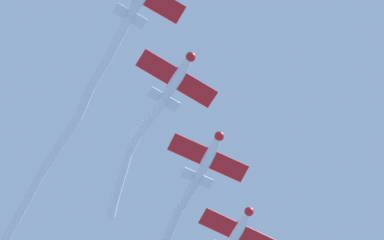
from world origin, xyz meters
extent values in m
cube|color=white|center=(3.53, -6.14, 78.23)|extent=(2.51, 3.05, 0.12)
cube|color=red|center=(3.44, -6.09, 78.79)|extent=(1.07, 0.79, 1.49)
cylinder|color=white|center=(5.39, -7.49, 78.26)|extent=(3.61, 2.89, 1.26)
cylinder|color=white|center=(8.33, -9.55, 78.47)|extent=(3.32, 2.58, 0.87)
cylinder|color=white|center=(10.96, -11.54, 78.56)|extent=(3.00, 2.70, 0.99)
cylinder|color=white|center=(13.63, -13.50, 78.91)|extent=(3.51, 2.55, 1.46)
cylinder|color=white|center=(16.60, -15.31, 79.30)|extent=(3.48, 2.49, 1.07)
cylinder|color=white|center=(19.49, -17.20, 79.55)|extent=(3.34, 2.68, 1.16)
cylinder|color=white|center=(22.14, -19.10, 79.76)|extent=(3.04, 2.46, 0.99)
cylinder|color=white|center=(24.86, -21.01, 80.01)|extent=(3.49, 2.72, 1.23)
sphere|color=white|center=(3.88, -6.38, 78.07)|extent=(0.83, 0.83, 0.83)
sphere|color=white|center=(6.90, -8.61, 78.45)|extent=(0.83, 0.83, 0.83)
sphere|color=white|center=(9.76, -10.50, 78.49)|extent=(0.83, 0.83, 0.83)
sphere|color=white|center=(12.17, -12.57, 78.63)|extent=(0.83, 0.83, 0.83)
sphere|color=white|center=(15.10, -14.42, 79.19)|extent=(0.83, 0.83, 0.83)
sphere|color=white|center=(18.10, -16.20, 79.41)|extent=(0.83, 0.83, 0.83)
sphere|color=white|center=(20.88, -18.21, 79.69)|extent=(0.83, 0.83, 0.83)
sphere|color=white|center=(23.40, -19.99, 79.84)|extent=(0.83, 0.83, 0.83)
ellipsoid|color=white|center=(2.44, -13.18, 78.38)|extent=(5.02, 3.77, 1.08)
sphere|color=red|center=(0.32, -11.82, 78.38)|extent=(1.27, 1.27, 0.92)
ellipsoid|color=#1E2D4C|center=(1.88, -12.82, 78.79)|extent=(1.50, 1.32, 0.58)
cube|color=red|center=(2.29, -13.08, 78.24)|extent=(5.68, 7.42, 0.14)
cube|color=white|center=(4.30, -14.38, 78.48)|extent=(2.47, 3.06, 0.12)
cube|color=red|center=(4.21, -14.33, 79.04)|extent=(1.09, 0.77, 1.49)
cylinder|color=white|center=(5.49, -15.09, 78.51)|extent=(2.32, 1.78, 1.40)
cylinder|color=white|center=(7.24, -16.07, 78.87)|extent=(2.46, 1.85, 1.36)
cylinder|color=white|center=(8.95, -17.19, 78.96)|extent=(2.26, 1.98, 1.16)
cylinder|color=white|center=(10.42, -18.56, 79.04)|extent=(2.25, 2.16, 1.42)
cylinder|color=white|center=(11.93, -20.26, 79.31)|extent=(2.49, 2.51, 1.22)
cylinder|color=white|center=(13.55, -22.12, 79.47)|extent=(2.36, 2.47, 1.13)
sphere|color=white|center=(4.65, -14.61, 78.32)|extent=(0.95, 0.95, 0.95)
sphere|color=white|center=(6.32, -15.57, 78.69)|extent=(0.95, 0.95, 0.95)
sphere|color=white|center=(8.16, -16.58, 79.04)|extent=(0.95, 0.95, 0.95)
sphere|color=white|center=(9.74, -17.80, 78.88)|extent=(0.95, 0.95, 0.95)
sphere|color=white|center=(11.09, -19.33, 79.21)|extent=(0.95, 0.95, 0.95)
sphere|color=white|center=(12.77, -21.19, 79.41)|extent=(0.95, 0.95, 0.95)
sphere|color=white|center=(14.34, -23.05, 79.53)|extent=(0.95, 0.95, 0.95)
ellipsoid|color=white|center=(3.18, -21.46, 78.63)|extent=(4.78, 4.15, 1.08)
sphere|color=red|center=(1.22, -19.88, 78.63)|extent=(1.29, 1.29, 0.92)
ellipsoid|color=#1E2D4C|center=(2.67, -21.05, 79.04)|extent=(1.48, 1.39, 0.58)
cube|color=red|center=(3.04, -21.35, 78.49)|extent=(6.22, 7.10, 0.14)
cube|color=white|center=(4.90, -22.85, 78.73)|extent=(2.67, 2.97, 0.12)
cube|color=red|center=(4.82, -22.79, 79.29)|extent=(1.02, 0.86, 1.49)
cylinder|color=white|center=(6.45, -23.96, 78.52)|extent=(2.99, 2.43, 1.03)
cylinder|color=white|center=(8.74, -25.75, 78.29)|extent=(2.88, 2.58, 1.36)
sphere|color=white|center=(5.23, -23.12, 78.57)|extent=(0.91, 0.91, 0.91)
sphere|color=white|center=(7.68, -24.80, 78.47)|extent=(0.91, 0.91, 0.91)
sphere|color=white|center=(9.81, -26.70, 78.10)|extent=(0.91, 0.91, 0.91)
ellipsoid|color=white|center=(3.92, -29.74, 78.88)|extent=(4.85, 4.06, 1.08)
sphere|color=red|center=(1.92, -28.21, 78.88)|extent=(1.29, 1.29, 0.92)
ellipsoid|color=#1E2D4C|center=(3.40, -29.34, 79.29)|extent=(1.48, 1.37, 0.58)
cube|color=red|center=(3.78, -29.63, 78.74)|extent=(6.09, 7.19, 0.14)
camera|label=1|loc=(-8.26, 5.93, 4.71)|focal=79.58mm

